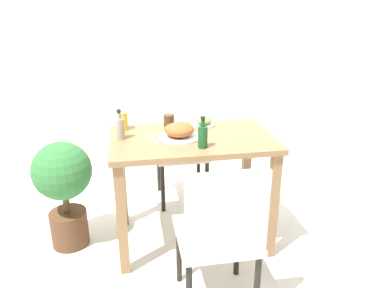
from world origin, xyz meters
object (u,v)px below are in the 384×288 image
at_px(food_plate, 179,131).
at_px(sauce_bottle, 203,135).
at_px(side_plate, 204,122).
at_px(drink_cup, 169,120).
at_px(chair_near, 220,232).
at_px(potted_plant_left, 64,184).
at_px(juice_glass, 122,121).
at_px(condiment_bottle, 120,128).
at_px(chair_far, 180,141).

height_order(food_plate, sauce_bottle, sauce_bottle).
xyz_separation_m(side_plate, drink_cup, (-0.25, 0.04, 0.02)).
bearing_deg(chair_near, potted_plant_left, -41.14).
relative_size(chair_near, juice_glass, 7.25).
distance_m(food_plate, juice_glass, 0.43).
bearing_deg(condiment_bottle, sauce_bottle, -26.15).
distance_m(chair_far, potted_plant_left, 1.05).
xyz_separation_m(drink_cup, juice_glass, (-0.32, -0.03, 0.02)).
bearing_deg(sauce_bottle, chair_far, 90.92).
distance_m(chair_near, potted_plant_left, 1.17).
distance_m(chair_near, drink_cup, 1.00).
height_order(juice_glass, sauce_bottle, sauce_bottle).
bearing_deg(juice_glass, potted_plant_left, -160.85).
xyz_separation_m(juice_glass, condiment_bottle, (-0.02, -0.19, 0.02)).
relative_size(chair_far, sauce_bottle, 4.44).
xyz_separation_m(food_plate, side_plate, (0.21, 0.22, -0.02)).
bearing_deg(chair_near, condiment_bottle, -56.17).
bearing_deg(potted_plant_left, condiment_bottle, -6.50).
height_order(side_plate, drink_cup, drink_cup).
distance_m(food_plate, condiment_bottle, 0.38).
bearing_deg(potted_plant_left, chair_far, 34.08).
xyz_separation_m(chair_far, juice_glass, (-0.46, -0.45, 0.34)).
height_order(side_plate, juice_glass, juice_glass).
distance_m(drink_cup, condiment_bottle, 0.40).
relative_size(side_plate, potted_plant_left, 0.21).
relative_size(food_plate, side_plate, 1.79).
xyz_separation_m(food_plate, condiment_bottle, (-0.37, 0.04, 0.03)).
relative_size(side_plate, juice_glass, 1.27).
height_order(chair_far, juice_glass, juice_glass).
bearing_deg(condiment_bottle, potted_plant_left, 173.50).
height_order(food_plate, drink_cup, food_plate).
bearing_deg(drink_cup, potted_plant_left, -166.77).
bearing_deg(chair_far, potted_plant_left, -145.92).
bearing_deg(condiment_bottle, drink_cup, 32.74).
bearing_deg(food_plate, chair_far, 81.56).
height_order(sauce_bottle, potted_plant_left, sauce_bottle).
bearing_deg(chair_far, food_plate, -98.44).
bearing_deg(sauce_bottle, potted_plant_left, 162.13).
bearing_deg(drink_cup, side_plate, -8.07).
relative_size(side_plate, sauce_bottle, 0.78).
bearing_deg(side_plate, food_plate, -133.53).
height_order(chair_far, food_plate, chair_far).
bearing_deg(drink_cup, sauce_bottle, -71.76).
distance_m(chair_near, chair_far, 1.36).
distance_m(chair_near, condiment_bottle, 0.94).
distance_m(chair_far, side_plate, 0.55).
relative_size(food_plate, drink_cup, 3.44).
distance_m(chair_far, drink_cup, 0.54).
relative_size(drink_cup, sauce_bottle, 0.40).
height_order(drink_cup, condiment_bottle, condiment_bottle).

